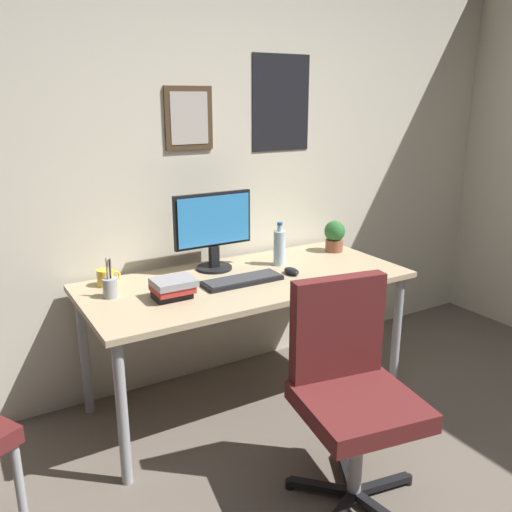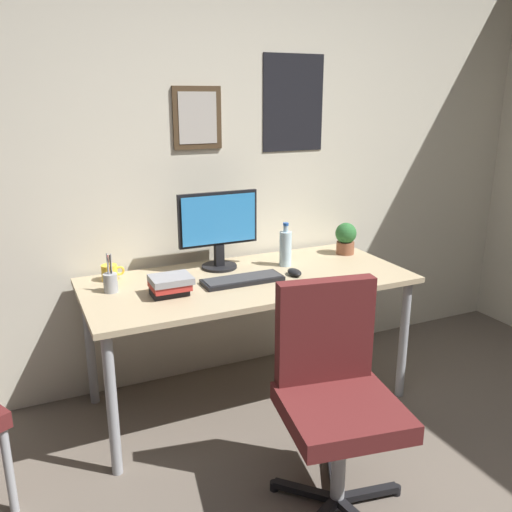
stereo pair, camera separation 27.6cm
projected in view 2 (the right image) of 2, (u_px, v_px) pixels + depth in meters
wall_back at (232, 161)px, 3.19m from camera, size 4.40×0.10×2.60m
desk at (248, 290)px, 2.91m from camera, size 1.74×0.78×0.73m
office_chair at (334, 386)px, 2.21m from camera, size 0.57×0.57×0.95m
monitor at (218, 227)px, 3.00m from camera, size 0.46×0.20×0.43m
keyboard at (243, 280)px, 2.83m from camera, size 0.43×0.15×0.03m
computer_mouse at (294, 272)px, 2.93m from camera, size 0.06×0.11×0.04m
water_bottle at (285, 248)px, 3.08m from camera, size 0.07×0.07×0.25m
coffee_mug_near at (110, 273)px, 2.84m from camera, size 0.12×0.08×0.09m
potted_plant at (346, 237)px, 3.31m from camera, size 0.13×0.13×0.19m
pen_cup at (110, 282)px, 2.67m from camera, size 0.07×0.07×0.20m
book_stack_left at (170, 285)px, 2.63m from camera, size 0.20×0.17×0.10m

